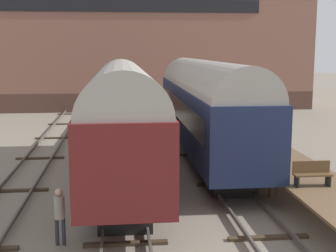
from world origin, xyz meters
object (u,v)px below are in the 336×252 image
object	(u,v)px
train_car_maroon	(122,115)
person_worker	(60,211)
train_car_navy	(206,104)
bench	(312,173)

from	to	relation	value
train_car_maroon	person_worker	size ratio (longest dim) A/B	8.82
train_car_navy	bench	xyz separation A→B (m)	(2.31, -8.87, -1.56)
train_car_navy	bench	distance (m)	9.29
train_car_navy	person_worker	bearing A→B (deg)	-120.92
train_car_navy	train_car_maroon	size ratio (longest dim) A/B	1.11
bench	person_worker	bearing A→B (deg)	-167.19
train_car_navy	train_car_maroon	distance (m)	6.01
train_car_maroon	bench	bearing A→B (deg)	-35.70
train_car_navy	person_worker	xyz separation A→B (m)	(-6.51, -10.87, -1.97)
person_worker	bench	bearing A→B (deg)	12.81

